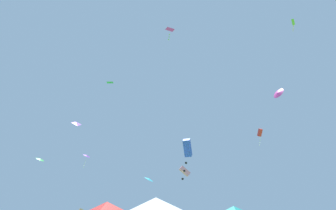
{
  "coord_description": "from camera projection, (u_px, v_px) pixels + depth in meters",
  "views": [
    {
      "loc": [
        0.55,
        -5.29,
        1.41
      ],
      "look_at": [
        -0.74,
        15.77,
        11.45
      ],
      "focal_mm": 29.72,
      "sensor_mm": 36.0,
      "label": 1
    }
  ],
  "objects": [
    {
      "name": "canopy_tent_white",
      "position": [
        156.0,
        207.0,
        16.58
      ],
      "size": [
        3.34,
        3.34,
        3.58
      ],
      "color": "#9E9EA3",
      "rests_on": "ground"
    },
    {
      "name": "kite_cyan_delta",
      "position": [
        149.0,
        179.0,
        29.67
      ],
      "size": [
        1.31,
        1.35,
        0.63
      ],
      "color": "#2DB7CC"
    },
    {
      "name": "kite_green_delta",
      "position": [
        40.0,
        159.0,
        30.94
      ],
      "size": [
        1.25,
        1.27,
        0.56
      ],
      "color": "green"
    },
    {
      "name": "kite_purple_diamond",
      "position": [
        77.0,
        123.0,
        27.09
      ],
      "size": [
        1.13,
        1.17,
        0.71
      ],
      "color": "purple"
    },
    {
      "name": "kite_lime_box",
      "position": [
        293.0,
        22.0,
        30.92
      ],
      "size": [
        0.46,
        0.56,
        1.54
      ],
      "color": "#75D138"
    },
    {
      "name": "kite_blue_box",
      "position": [
        187.0,
        149.0,
        17.62
      ],
      "size": [
        0.73,
        1.04,
        2.57
      ],
      "color": "blue"
    },
    {
      "name": "kite_magenta_diamond",
      "position": [
        170.0,
        30.0,
        35.91
      ],
      "size": [
        1.38,
        1.27,
        2.28
      ],
      "color": "#D6389E"
    },
    {
      "name": "kite_green_diamond",
      "position": [
        110.0,
        82.0,
        36.48
      ],
      "size": [
        1.05,
        1.17,
        0.37
      ],
      "color": "green"
    },
    {
      "name": "kite_magenta_delta",
      "position": [
        278.0,
        93.0,
        14.7
      ],
      "size": [
        0.64,
        0.71,
        0.6
      ],
      "color": "#D6389E"
    },
    {
      "name": "kite_pink_box",
      "position": [
        185.0,
        171.0,
        34.7
      ],
      "size": [
        1.49,
        0.89,
        1.28
      ],
      "color": "pink"
    },
    {
      "name": "kite_red_box",
      "position": [
        260.0,
        133.0,
        33.85
      ],
      "size": [
        0.65,
        0.91,
        2.15
      ],
      "color": "red"
    },
    {
      "name": "kite_purple_delta",
      "position": [
        87.0,
        156.0,
        24.25
      ],
      "size": [
        0.82,
        0.85,
        1.27
      ],
      "color": "purple"
    }
  ]
}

